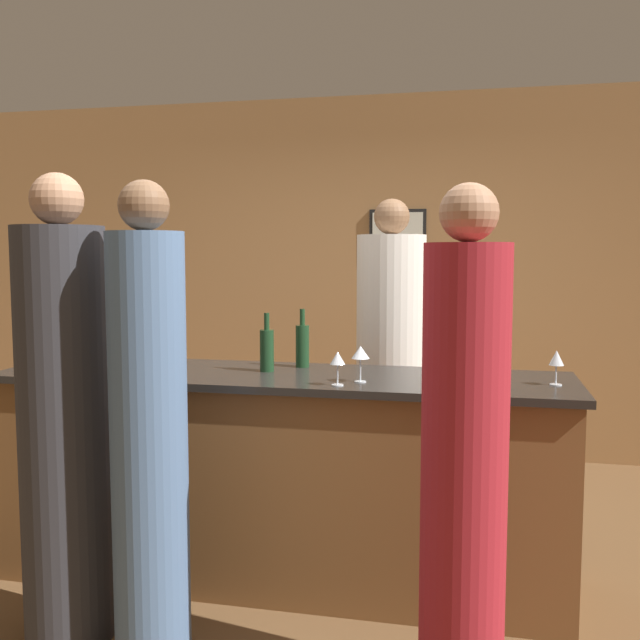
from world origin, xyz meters
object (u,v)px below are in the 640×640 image
Objects in this scene: guest_0 at (149,438)px; wine_bottle_2 at (302,345)px; bartender at (390,375)px; guest_1 at (64,427)px; wine_bottle_0 at (267,349)px; guest_2 at (464,467)px; wine_bottle_1 at (80,348)px.

wine_bottle_2 is at bearing 69.63° from guest_0.
bartender is 0.79m from wine_bottle_2.
guest_1 reaches higher than guest_0.
guest_0 is 0.41m from guest_1.
guest_1 is 1.00m from wine_bottle_0.
wine_bottle_2 is (-0.82, 1.03, 0.27)m from guest_2.
wine_bottle_1 is at bearing -170.87° from wine_bottle_0.
wine_bottle_0 is at bearing 49.83° from guest_1.
guest_2 is (0.45, -1.69, -0.02)m from bartender.
guest_0 is at bearing -44.19° from wine_bottle_1.
guest_2 is 1.34m from wine_bottle_2.
guest_1 reaches higher than wine_bottle_1.
guest_0 is 0.88m from wine_bottle_0.
bartender is 1.73m from wine_bottle_1.
guest_2 reaches higher than wine_bottle_0.
guest_1 is 6.45× the size of wine_bottle_2.
wine_bottle_0 is at bearing 74.36° from guest_0.
bartender is 1.00× the size of guest_1.
guest_1 is 1.05× the size of guest_2.
guest_1 is 6.66× the size of wine_bottle_0.
guest_1 is 6.94× the size of wine_bottle_1.
guest_0 is 1.07m from wine_bottle_2.
wine_bottle_2 is at bearing 50.75° from wine_bottle_0.
guest_0 reaches higher than wine_bottle_1.
wine_bottle_0 is at bearing 137.88° from guest_2.
bartender is 1.04× the size of guest_2.
guest_2 is 1.32m from wine_bottle_0.
bartender is 6.65× the size of wine_bottle_0.
wine_bottle_0 is at bearing 9.13° from wine_bottle_1.
wine_bottle_1 is at bearing 158.98° from guest_2.
guest_2 is (1.58, -0.12, -0.03)m from guest_1.
guest_1 reaches higher than guest_2.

